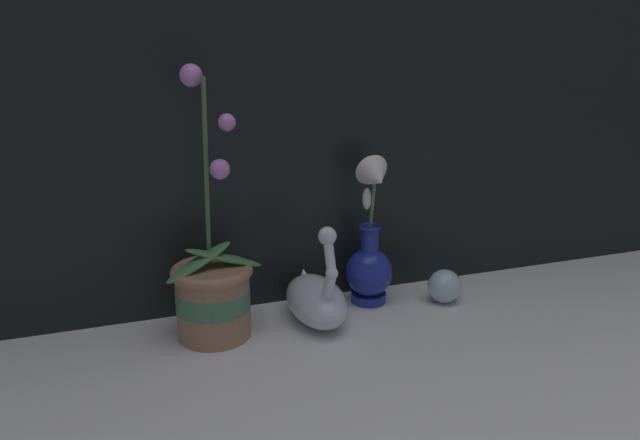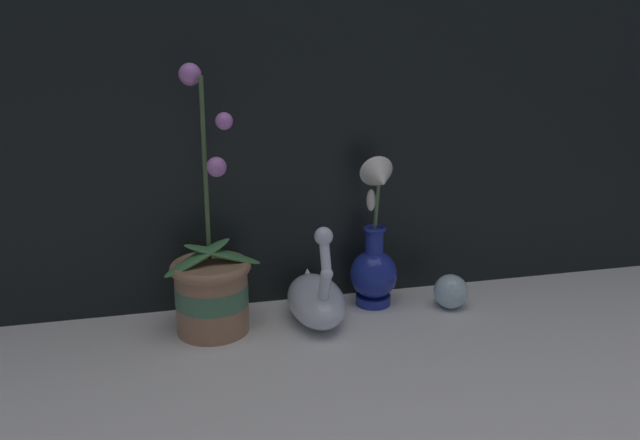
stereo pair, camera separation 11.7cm
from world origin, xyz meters
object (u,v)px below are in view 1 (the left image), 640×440
object	(u,v)px
blue_vase	(370,256)
orchid_potted_plant	(213,290)
swan_figurine	(316,297)
glass_sphere	(445,286)

from	to	relation	value
blue_vase	orchid_potted_plant	bearing A→B (deg)	-172.68
swan_figurine	glass_sphere	world-z (taller)	swan_figurine
blue_vase	glass_sphere	world-z (taller)	blue_vase
swan_figurine	blue_vase	size ratio (longest dim) A/B	0.67
orchid_potted_plant	blue_vase	size ratio (longest dim) A/B	1.57
blue_vase	glass_sphere	distance (m)	0.17
orchid_potted_plant	blue_vase	bearing A→B (deg)	7.32
orchid_potted_plant	blue_vase	world-z (taller)	orchid_potted_plant
orchid_potted_plant	glass_sphere	distance (m)	0.48
swan_figurine	blue_vase	xyz separation A→B (m)	(0.13, 0.05, 0.05)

